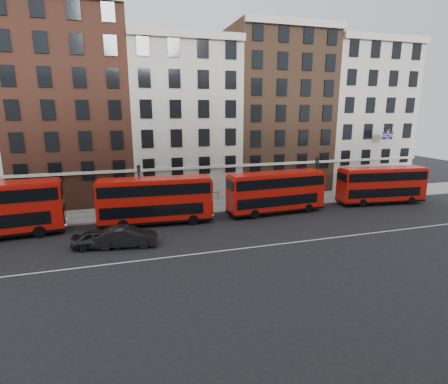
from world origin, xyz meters
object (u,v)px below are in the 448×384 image
object	(u,v)px
bus_b	(155,200)
bus_d	(381,184)
car_rear	(101,239)
bus_c	(276,192)
car_front	(126,237)
traffic_light	(395,178)

from	to	relation	value
bus_b	bus_d	distance (m)	26.00
bus_b	car_rear	world-z (taller)	bus_b
bus_d	bus_c	bearing A→B (deg)	-173.63
car_rear	car_front	distance (m)	2.01
traffic_light	bus_c	bearing A→B (deg)	-172.78
bus_b	bus_c	size ratio (longest dim) A/B	1.02
bus_d	traffic_light	distance (m)	4.47
car_front	traffic_light	xyz separation A→B (m)	(32.76, 7.28, 1.63)
car_front	car_rear	bearing A→B (deg)	88.81
bus_c	traffic_light	distance (m)	17.46
car_front	traffic_light	bearing A→B (deg)	-69.00
bus_d	car_rear	size ratio (longest dim) A/B	2.36
bus_d	car_front	bearing A→B (deg)	-163.65
car_rear	car_front	world-z (taller)	car_front
bus_b	bus_c	bearing A→B (deg)	3.52
bus_c	traffic_light	size ratio (longest dim) A/B	3.24
bus_c	traffic_light	bearing A→B (deg)	3.89
bus_d	car_front	world-z (taller)	bus_d
bus_d	traffic_light	xyz separation A→B (m)	(3.89, 2.19, 0.15)
bus_c	car_rear	bearing A→B (deg)	-168.07
bus_b	car_rear	size ratio (longest dim) A/B	2.47
car_rear	car_front	size ratio (longest dim) A/B	0.89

